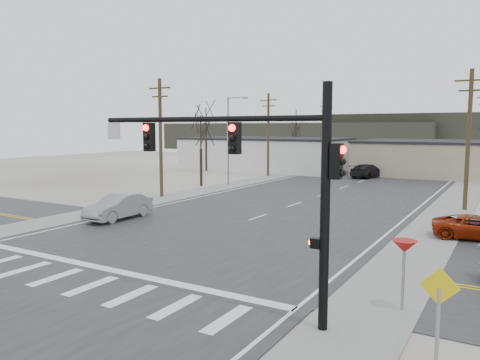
% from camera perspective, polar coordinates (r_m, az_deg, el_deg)
% --- Properties ---
extents(ground, '(140.00, 140.00, 0.00)m').
position_cam_1_polar(ground, '(24.35, -6.86, -7.72)').
color(ground, silver).
rests_on(ground, ground).
extents(main_road, '(18.00, 110.00, 0.05)m').
position_cam_1_polar(main_road, '(37.15, 7.31, -2.77)').
color(main_road, '#252527').
rests_on(main_road, ground).
extents(cross_road, '(90.00, 10.00, 0.04)m').
position_cam_1_polar(cross_road, '(24.34, -6.86, -7.67)').
color(cross_road, '#252527').
rests_on(cross_road, ground).
extents(sidewalk_left, '(3.00, 90.00, 0.06)m').
position_cam_1_polar(sidewalk_left, '(46.47, -2.32, -0.87)').
color(sidewalk_left, gray).
rests_on(sidewalk_left, ground).
extents(sidewalk_right, '(3.00, 90.00, 0.06)m').
position_cam_1_polar(sidewalk_right, '(39.37, 24.63, -2.78)').
color(sidewalk_right, gray).
rests_on(sidewalk_right, ground).
extents(traffic_signal_mast, '(8.95, 0.43, 7.20)m').
position_cam_1_polar(traffic_signal_mast, '(14.17, 3.15, 1.32)').
color(traffic_signal_mast, black).
rests_on(traffic_signal_mast, ground).
extents(fire_hydrant, '(0.24, 0.24, 0.87)m').
position_cam_1_polar(fire_hydrant, '(36.72, -11.99, -2.29)').
color(fire_hydrant, '#A50C0C').
rests_on(fire_hydrant, ground).
extents(yield_sign, '(0.80, 0.80, 2.35)m').
position_cam_1_polar(yield_sign, '(15.99, 19.40, -7.94)').
color(yield_sign, gray).
rests_on(yield_sign, ground).
extents(diamond_sign, '(0.92, 0.10, 2.61)m').
position_cam_1_polar(diamond_sign, '(12.59, 23.04, -14.23)').
color(diamond_sign, gray).
rests_on(diamond_sign, ground).
extents(building_left_far, '(22.30, 12.30, 4.50)m').
position_cam_1_polar(building_left_far, '(66.23, 3.12, 3.24)').
color(building_left_far, silver).
rests_on(building_left_far, ground).
extents(building_right_far, '(26.30, 14.30, 4.30)m').
position_cam_1_polar(building_right_far, '(63.01, 26.44, 2.32)').
color(building_right_far, tan).
rests_on(building_right_far, ground).
extents(upole_left_b, '(2.20, 0.30, 10.00)m').
position_cam_1_polar(upole_left_b, '(40.18, -9.66, 5.33)').
color(upole_left_b, '#4B3B23').
rests_on(upole_left_b, ground).
extents(upole_left_c, '(2.20, 0.30, 10.00)m').
position_cam_1_polar(upole_left_c, '(56.96, 3.46, 5.71)').
color(upole_left_c, '#4B3B23').
rests_on(upole_left_c, ground).
extents(upole_left_d, '(2.20, 0.30, 10.00)m').
position_cam_1_polar(upole_left_d, '(75.33, 10.42, 5.79)').
color(upole_left_d, '#4B3B23').
rests_on(upole_left_d, ground).
extents(upole_right_a, '(2.20, 0.30, 10.00)m').
position_cam_1_polar(upole_right_a, '(36.86, 26.08, 4.68)').
color(upole_right_a, '#4B3B23').
rests_on(upole_right_a, ground).
extents(streetlight_main, '(2.40, 0.25, 9.00)m').
position_cam_1_polar(streetlight_main, '(47.90, -1.25, 5.42)').
color(streetlight_main, gray).
rests_on(streetlight_main, ground).
extents(tree_left_near, '(3.30, 3.30, 7.35)m').
position_cam_1_polar(tree_left_near, '(47.44, -4.80, 5.56)').
color(tree_left_near, black).
rests_on(tree_left_near, ground).
extents(tree_left_far, '(3.96, 3.96, 8.82)m').
position_cam_1_polar(tree_left_far, '(70.69, 6.84, 6.67)').
color(tree_left_far, black).
rests_on(tree_left_far, ground).
extents(tree_left_mid, '(3.96, 3.96, 8.82)m').
position_cam_1_polar(tree_left_mid, '(64.07, -4.16, 6.73)').
color(tree_left_mid, black).
rests_on(tree_left_mid, ground).
extents(hill_left, '(70.00, 18.00, 7.00)m').
position_cam_1_polar(hill_left, '(121.27, 6.45, 5.25)').
color(hill_left, '#333026').
rests_on(hill_left, ground).
extents(sedan_crossing, '(1.82, 4.92, 1.61)m').
position_cam_1_polar(sedan_crossing, '(31.22, -14.58, -3.15)').
color(sedan_crossing, gray).
rests_on(sedan_crossing, main_road).
extents(car_far_a, '(3.49, 5.86, 1.59)m').
position_cam_1_polar(car_far_a, '(57.19, 15.31, 1.10)').
color(car_far_a, black).
rests_on(car_far_a, main_road).
extents(car_far_b, '(2.23, 3.88, 1.24)m').
position_cam_1_polar(car_far_b, '(76.51, 18.46, 2.16)').
color(car_far_b, black).
rests_on(car_far_b, main_road).
extents(car_parked_red, '(4.76, 2.77, 1.25)m').
position_cam_1_polar(car_parked_red, '(27.87, 26.95, -5.19)').
color(car_parked_red, maroon).
rests_on(car_parked_red, parking_lot).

